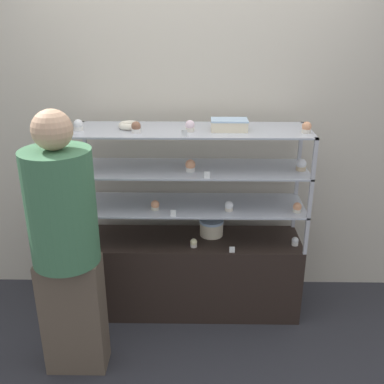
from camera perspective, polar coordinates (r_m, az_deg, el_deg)
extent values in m
plane|color=#2D2D33|center=(3.51, 0.00, -14.22)|extent=(20.00, 20.00, 0.00)
cube|color=beige|center=(3.29, 0.09, 8.35)|extent=(8.00, 0.05, 2.60)
cube|color=black|center=(3.35, 0.00, -10.27)|extent=(1.53, 0.43, 0.57)
cube|color=#B7B7BC|center=(3.42, -12.68, -2.16)|extent=(0.02, 0.02, 0.27)
cube|color=#B7B7BC|center=(3.41, 12.85, -2.31)|extent=(0.02, 0.02, 0.27)
cube|color=#B7B7BC|center=(3.07, -14.33, -5.24)|extent=(0.02, 0.02, 0.27)
cube|color=#B7B7BC|center=(3.05, 14.32, -5.43)|extent=(0.02, 0.02, 0.27)
cube|color=#B7BCC6|center=(3.09, 0.00, -1.70)|extent=(1.53, 0.43, 0.01)
cube|color=#B7B7BC|center=(3.33, -13.05, 2.01)|extent=(0.02, 0.02, 0.27)
cube|color=#B7B7BC|center=(3.31, 13.23, 1.88)|extent=(0.02, 0.02, 0.27)
cube|color=#B7B7BC|center=(2.96, -14.81, -0.67)|extent=(0.02, 0.02, 0.27)
cube|color=#B7B7BC|center=(2.94, 14.80, -0.84)|extent=(0.02, 0.02, 0.27)
cube|color=#B7BCC6|center=(3.00, 0.00, 2.95)|extent=(1.53, 0.43, 0.01)
cube|color=#B7B7BC|center=(3.25, -13.45, 6.41)|extent=(0.02, 0.02, 0.27)
cube|color=#B7B7BC|center=(3.23, 13.64, 6.30)|extent=(0.02, 0.02, 0.27)
cube|color=#B7B7BC|center=(2.87, -15.31, 4.21)|extent=(0.02, 0.02, 0.27)
cube|color=#B7B7BC|center=(2.85, 15.31, 4.08)|extent=(0.02, 0.02, 0.27)
cube|color=#B7BCC6|center=(2.92, 0.00, 7.87)|extent=(1.53, 0.43, 0.01)
cylinder|color=beige|center=(3.24, 2.49, -4.64)|extent=(0.17, 0.17, 0.10)
cylinder|color=silver|center=(3.22, 2.50, -3.69)|extent=(0.17, 0.17, 0.02)
cube|color=beige|center=(2.89, 4.75, 8.40)|extent=(0.23, 0.14, 0.06)
cube|color=silver|center=(2.88, 4.77, 9.10)|extent=(0.23, 0.14, 0.01)
cylinder|color=white|center=(3.26, -12.95, -5.87)|extent=(0.05, 0.05, 0.02)
sphere|color=silver|center=(3.25, -12.99, -5.48)|extent=(0.05, 0.05, 0.05)
cylinder|color=beige|center=(3.10, 0.22, -6.76)|extent=(0.05, 0.05, 0.02)
sphere|color=#F4EAB2|center=(3.09, 0.22, -6.36)|extent=(0.05, 0.05, 0.05)
cylinder|color=white|center=(3.20, 12.93, -6.39)|extent=(0.05, 0.05, 0.02)
sphere|color=white|center=(3.19, 12.96, -6.00)|extent=(0.05, 0.05, 0.05)
cube|color=white|center=(3.03, 5.11, -7.30)|extent=(0.04, 0.00, 0.04)
cylinder|color=white|center=(3.09, -13.27, -2.05)|extent=(0.05, 0.05, 0.02)
sphere|color=#F4EAB2|center=(3.07, -13.31, -1.59)|extent=(0.06, 0.06, 0.06)
cylinder|color=beige|center=(3.02, -4.70, -2.05)|extent=(0.05, 0.05, 0.02)
sphere|color=#E5996B|center=(3.01, -4.71, -1.58)|extent=(0.06, 0.06, 0.06)
cylinder|color=beige|center=(3.01, 4.71, -2.16)|extent=(0.05, 0.05, 0.02)
sphere|color=white|center=(2.99, 4.72, -1.69)|extent=(0.06, 0.06, 0.06)
cylinder|color=beige|center=(3.05, 13.18, -2.29)|extent=(0.05, 0.05, 0.02)
sphere|color=#E5996B|center=(3.04, 13.22, -1.83)|extent=(0.06, 0.06, 0.06)
cube|color=white|center=(2.91, -2.39, -2.71)|extent=(0.04, 0.00, 0.04)
cylinder|color=#CCB28C|center=(2.98, -13.98, 2.55)|extent=(0.06, 0.06, 0.03)
sphere|color=#8C5B42|center=(2.97, -14.03, 3.13)|extent=(0.07, 0.07, 0.07)
cylinder|color=white|center=(2.93, -0.21, 2.92)|extent=(0.06, 0.06, 0.03)
sphere|color=#E5996B|center=(2.92, -0.21, 3.52)|extent=(0.07, 0.07, 0.07)
cylinder|color=#CCB28C|center=(3.04, 13.66, 2.94)|extent=(0.06, 0.06, 0.03)
sphere|color=white|center=(3.03, 13.71, 3.51)|extent=(0.07, 0.07, 0.07)
cube|color=white|center=(2.81, 1.92, 2.18)|extent=(0.04, 0.00, 0.04)
cylinder|color=white|center=(2.97, -14.19, 7.83)|extent=(0.06, 0.06, 0.03)
sphere|color=white|center=(2.97, -14.24, 8.38)|extent=(0.06, 0.06, 0.06)
cylinder|color=white|center=(2.85, -7.09, 7.73)|extent=(0.06, 0.06, 0.03)
sphere|color=#8C5B42|center=(2.84, -7.12, 8.30)|extent=(0.06, 0.06, 0.06)
cylinder|color=beige|center=(2.86, -0.25, 7.96)|extent=(0.06, 0.06, 0.03)
sphere|color=silver|center=(2.86, -0.26, 8.53)|extent=(0.06, 0.06, 0.06)
cylinder|color=beige|center=(2.91, 14.30, 7.52)|extent=(0.06, 0.06, 0.03)
sphere|color=#E5996B|center=(2.90, 14.36, 8.08)|extent=(0.06, 0.06, 0.06)
cube|color=white|center=(2.73, -0.98, 7.45)|extent=(0.04, 0.00, 0.04)
torus|color=#EFE5CC|center=(2.96, -7.96, 8.38)|extent=(0.14, 0.14, 0.04)
cube|color=brown|center=(2.89, -14.75, -14.82)|extent=(0.36, 0.20, 0.75)
cylinder|color=#3F724C|center=(2.54, -16.26, -1.94)|extent=(0.38, 0.38, 0.66)
sphere|color=tan|center=(2.41, -17.36, 7.56)|extent=(0.21, 0.21, 0.21)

